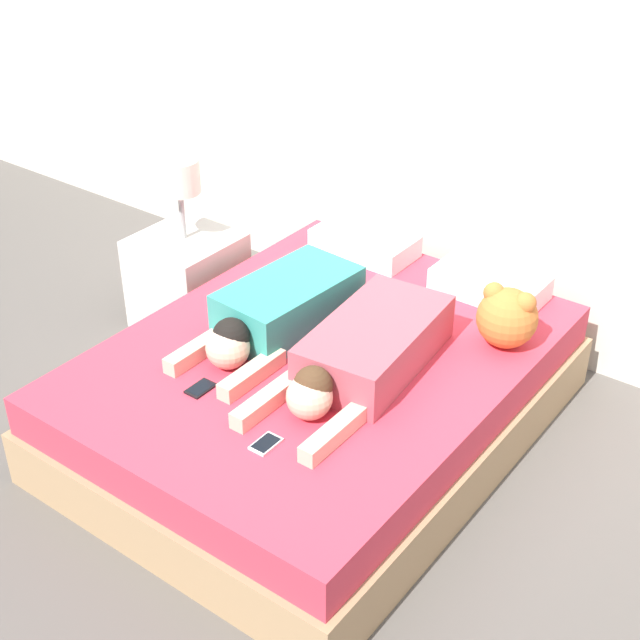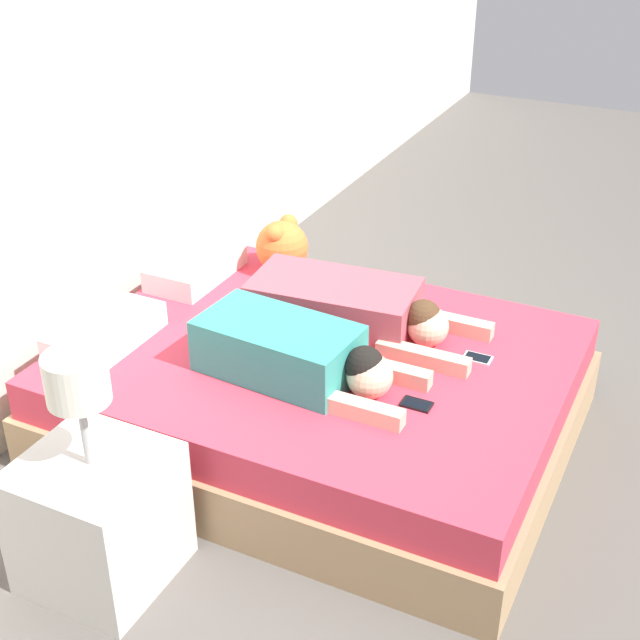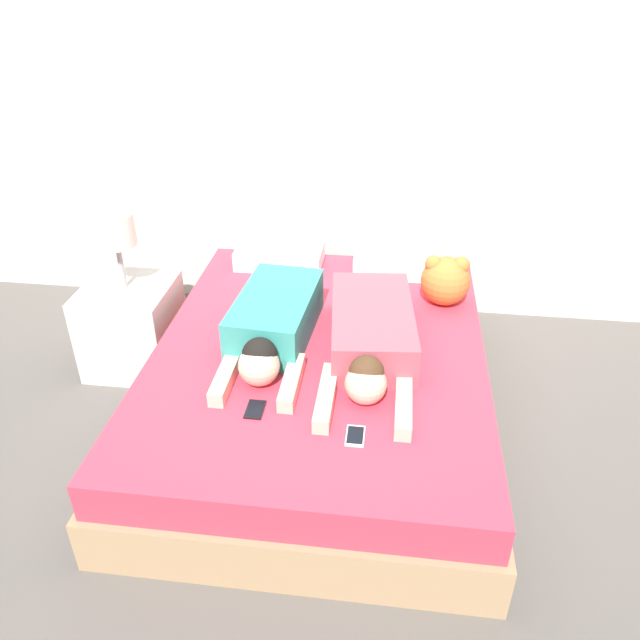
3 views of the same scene
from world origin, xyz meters
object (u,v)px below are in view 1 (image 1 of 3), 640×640
object	(u,v)px
cell_phone_left	(201,388)
cell_phone_right	(266,444)
pillow_head_left	(365,243)
bed	(320,391)
pillow_head_right	(490,284)
nightstand	(187,275)
person_right	(363,353)
person_left	(277,312)
plush_toy	(507,316)

from	to	relation	value
cell_phone_left	cell_phone_right	xyz separation A→B (m)	(0.44, -0.11, 0.00)
pillow_head_left	cell_phone_right	xyz separation A→B (m)	(0.59, -1.52, -0.05)
bed	cell_phone_right	bearing A→B (deg)	-70.55
pillow_head_right	cell_phone_left	world-z (taller)	pillow_head_right
pillow_head_left	cell_phone_left	distance (m)	1.42
pillow_head_right	nightstand	world-z (taller)	nightstand
bed	cell_phone_left	size ratio (longest dim) A/B	17.74
person_right	nightstand	size ratio (longest dim) A/B	1.16
pillow_head_right	nightstand	xyz separation A→B (m)	(-1.50, -0.54, -0.20)
person_right	cell_phone_left	distance (m)	0.68
pillow_head_left	pillow_head_right	distance (m)	0.73
person_left	plush_toy	xyz separation A→B (m)	(0.86, 0.53, 0.03)
plush_toy	nightstand	distance (m)	1.80
pillow_head_left	pillow_head_right	bearing A→B (deg)	0.00
pillow_head_right	person_left	world-z (taller)	person_left
pillow_head_right	person_right	world-z (taller)	person_right
cell_phone_left	pillow_head_right	bearing A→B (deg)	67.74
cell_phone_right	person_right	bearing A→B (deg)	87.78
pillow_head_left	cell_phone_right	distance (m)	1.63
nightstand	plush_toy	bearing A→B (deg)	5.99
pillow_head_right	person_right	distance (m)	0.92
pillow_head_right	cell_phone_right	bearing A→B (deg)	-95.14
pillow_head_right	person_right	xyz separation A→B (m)	(-0.11, -0.91, 0.04)
cell_phone_left	nightstand	bearing A→B (deg)	136.93
pillow_head_right	cell_phone_right	world-z (taller)	pillow_head_right
person_right	nightstand	xyz separation A→B (m)	(-1.39, 0.37, -0.25)
plush_toy	nightstand	world-z (taller)	nightstand
pillow_head_right	nightstand	bearing A→B (deg)	-160.20
pillow_head_left	nightstand	xyz separation A→B (m)	(-0.78, -0.54, -0.20)
pillow_head_left	cell_phone_left	size ratio (longest dim) A/B	4.31
pillow_head_left	pillow_head_right	size ratio (longest dim) A/B	1.00
pillow_head_left	person_left	size ratio (longest dim) A/B	0.55
pillow_head_left	person_right	size ratio (longest dim) A/B	0.48
pillow_head_left	plush_toy	world-z (taller)	plush_toy
bed	cell_phone_right	size ratio (longest dim) A/B	17.74
person_left	cell_phone_left	world-z (taller)	person_left
bed	pillow_head_left	world-z (taller)	pillow_head_left
bed	plush_toy	size ratio (longest dim) A/B	7.69
cell_phone_left	plush_toy	distance (m)	1.35
cell_phone_right	nightstand	bearing A→B (deg)	144.39
pillow_head_left	person_right	distance (m)	1.10
pillow_head_right	plush_toy	bearing A→B (deg)	-53.80
cell_phone_right	plush_toy	xyz separation A→B (m)	(0.40, 1.16, 0.14)
bed	person_right	bearing A→B (deg)	-7.99
person_right	cell_phone_right	distance (m)	0.62
pillow_head_right	plush_toy	xyz separation A→B (m)	(0.26, -0.36, 0.08)
pillow_head_left	plush_toy	distance (m)	1.05
cell_phone_left	plush_toy	world-z (taller)	plush_toy
bed	nightstand	bearing A→B (deg)	163.59
plush_toy	pillow_head_left	bearing A→B (deg)	160.18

